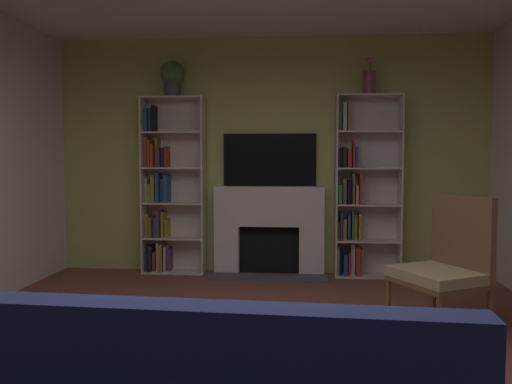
{
  "coord_description": "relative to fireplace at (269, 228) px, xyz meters",
  "views": [
    {
      "loc": [
        0.36,
        -2.94,
        1.35
      ],
      "look_at": [
        0.0,
        1.28,
        1.08
      ],
      "focal_mm": 36.24,
      "sensor_mm": 36.0,
      "label": 1
    }
  ],
  "objects": [
    {
      "name": "armchair",
      "position": [
        1.52,
        -1.87,
        -0.02
      ],
      "size": [
        0.78,
        0.8,
        1.06
      ],
      "color": "brown",
      "rests_on": "ground_plane"
    },
    {
      "name": "vase_with_flowers",
      "position": [
        1.13,
        -0.03,
        1.69
      ],
      "size": [
        0.15,
        0.15,
        0.43
      ],
      "color": "#824150",
      "rests_on": "bookshelf_right"
    },
    {
      "name": "potted_plant",
      "position": [
        -1.13,
        -0.04,
        1.77
      ],
      "size": [
        0.28,
        0.28,
        0.41
      ],
      "color": "#494A5B",
      "rests_on": "bookshelf_left"
    },
    {
      "name": "bookshelf_right",
      "position": [
        1.05,
        0.01,
        0.4
      ],
      "size": [
        0.74,
        0.3,
        2.08
      ],
      "color": "silver",
      "rests_on": "ground_plane"
    },
    {
      "name": "bookshelf_left",
      "position": [
        -1.22,
        0.02,
        0.42
      ],
      "size": [
        0.74,
        0.27,
        2.08
      ],
      "color": "silver",
      "rests_on": "ground_plane"
    },
    {
      "name": "fireplace",
      "position": [
        0.0,
        0.0,
        0.0
      ],
      "size": [
        1.38,
        0.52,
        1.04
      ],
      "color": "white",
      "rests_on": "ground_plane"
    },
    {
      "name": "tv",
      "position": [
        0.0,
        0.08,
        0.8
      ],
      "size": [
        1.09,
        0.06,
        0.61
      ],
      "primitive_type": "cube",
      "color": "black",
      "rests_on": "fireplace"
    },
    {
      "name": "wall_back_accent",
      "position": [
        0.0,
        0.14,
        0.85
      ],
      "size": [
        5.19,
        0.06,
        2.78
      ],
      "primitive_type": "cube",
      "color": "#BCC56D",
      "rests_on": "ground_plane"
    }
  ]
}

